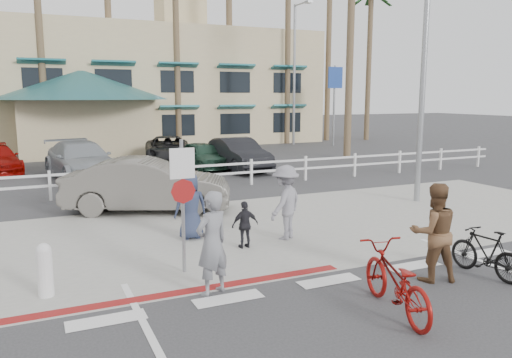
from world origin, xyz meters
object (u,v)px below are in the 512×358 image
bike_red (395,281)px  car_white_sedan (148,185)px  sign_post (183,199)px  bike_black (486,253)px

bike_red → car_white_sedan: size_ratio=0.43×
sign_post → bike_black: 5.86m
bike_red → car_white_sedan: (-2.01, 8.64, 0.25)m
bike_black → car_white_sedan: car_white_sedan is taller
bike_black → car_white_sedan: bearing=-65.4°
bike_red → car_white_sedan: 8.87m
bike_black → car_white_sedan: (-4.68, 8.04, 0.33)m
car_white_sedan → bike_red: bearing=-144.2°
sign_post → car_white_sedan: size_ratio=0.60×
bike_black → sign_post: bearing=-32.1°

